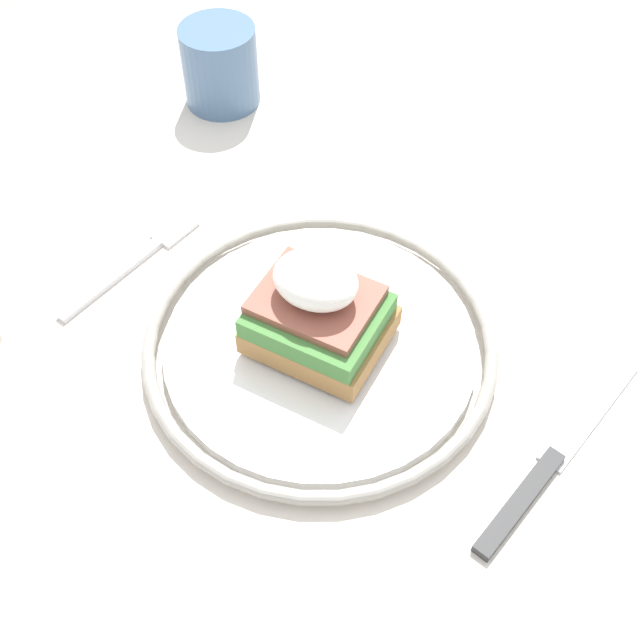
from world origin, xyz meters
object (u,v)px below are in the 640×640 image
object	(u,v)px
plate	(320,344)
sandwich	(318,310)
fork	(136,260)
cup	(220,64)
knife	(548,466)

from	to	relation	value
plate	sandwich	xyz separation A→B (m)	(-0.00, 0.00, 0.04)
fork	cup	bearing A→B (deg)	104.05
fork	cup	size ratio (longest dim) A/B	1.86
sandwich	fork	distance (m)	0.17
knife	plate	bearing A→B (deg)	175.33
fork	sandwich	bearing A→B (deg)	-2.38
plate	knife	distance (m)	0.18
fork	plate	bearing A→B (deg)	-2.80
plate	fork	world-z (taller)	plate
knife	cup	world-z (taller)	cup
plate	cup	world-z (taller)	cup
cup	knife	bearing A→B (deg)	-30.47
plate	fork	distance (m)	0.17
plate	fork	size ratio (longest dim) A/B	1.83
plate	sandwich	world-z (taller)	sandwich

